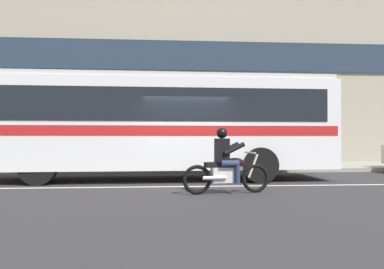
{
  "coord_description": "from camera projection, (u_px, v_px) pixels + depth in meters",
  "views": [
    {
      "loc": [
        -0.7,
        -10.8,
        1.33
      ],
      "look_at": [
        0.1,
        -0.49,
        1.41
      ],
      "focal_mm": 35.37,
      "sensor_mm": 36.0,
      "label": 1
    }
  ],
  "objects": [
    {
      "name": "ground_plane",
      "position": [
        187.0,
        184.0,
        10.81
      ],
      "size": [
        60.0,
        60.0,
        0.0
      ],
      "primitive_type": "plane",
      "color": "#2B2B2D"
    },
    {
      "name": "sidewalk_curb",
      "position": [
        179.0,
        167.0,
        15.9
      ],
      "size": [
        28.0,
        3.8,
        0.15
      ],
      "primitive_type": "cube",
      "color": "gray",
      "rests_on": "ground_plane"
    },
    {
      "name": "lane_center_stripe",
      "position": [
        189.0,
        186.0,
        10.21
      ],
      "size": [
        26.6,
        0.14,
        0.01
      ],
      "primitive_type": "cube",
      "color": "silver",
      "rests_on": "ground_plane"
    },
    {
      "name": "office_building_facade",
      "position": [
        177.0,
        11.0,
        18.24
      ],
      "size": [
        28.0,
        0.89,
        14.85
      ],
      "color": "gray",
      "rests_on": "ground_plane"
    },
    {
      "name": "transit_bus",
      "position": [
        159.0,
        120.0,
        11.95
      ],
      "size": [
        10.83,
        2.81,
        3.22
      ],
      "color": "silver",
      "rests_on": "ground_plane"
    },
    {
      "name": "motorcycle_with_rider",
      "position": [
        226.0,
        166.0,
        8.95
      ],
      "size": [
        2.13,
        0.7,
        1.56
      ],
      "color": "black",
      "rests_on": "ground_plane"
    },
    {
      "name": "fire_hydrant",
      "position": [
        253.0,
        157.0,
        15.36
      ],
      "size": [
        0.22,
        0.3,
        0.75
      ],
      "color": "gold",
      "rests_on": "sidewalk_curb"
    }
  ]
}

